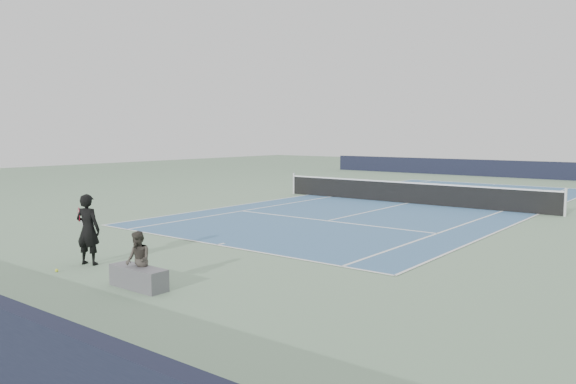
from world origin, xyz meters
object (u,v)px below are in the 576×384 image
Objects in this scene: tennis_net at (408,192)px; tennis_ball at (57,270)px; spectator_bench at (138,268)px; tennis_player at (88,229)px.

tennis_ball is (-0.70, -16.25, -0.47)m from tennis_net.
tennis_net is at bearing 96.66° from spectator_bench.
tennis_player is at bearing -92.86° from tennis_net.
tennis_ball is at bearing -173.07° from spectator_bench.
tennis_net is 15.40m from tennis_player.
tennis_net is at bearing 87.55° from tennis_ball.
tennis_player is 1.18× the size of spectator_bench.
tennis_net is 178.93× the size of tennis_ball.
tennis_net is at bearing 87.14° from tennis_player.
spectator_bench is (2.56, 0.31, 0.37)m from tennis_ball.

